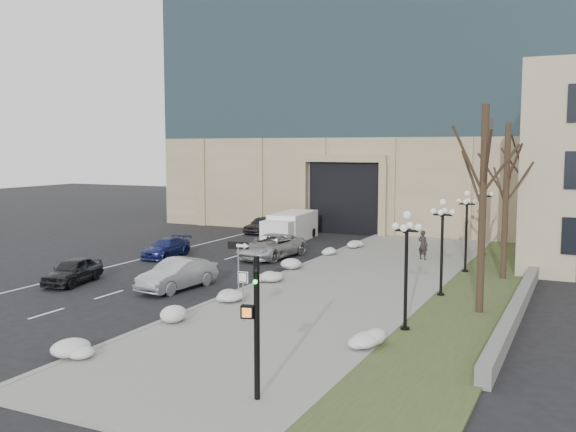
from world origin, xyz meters
name	(u,v)px	position (x,y,z in m)	size (l,w,h in m)	color
ground	(137,346)	(0.00, 0.00, 0.00)	(160.00, 160.00, 0.00)	black
sidewalk	(357,281)	(3.50, 14.00, 0.06)	(9.00, 40.00, 0.12)	gray
curb	(281,274)	(-1.00, 14.00, 0.07)	(0.30, 40.00, 0.14)	gray
grass_strip	(482,293)	(10.00, 14.00, 0.05)	(4.00, 40.00, 0.10)	#3A4723
stone_wall	(529,283)	(12.00, 16.00, 0.35)	(0.50, 30.00, 0.70)	slate
office_tower	(407,29)	(-2.01, 43.58, 18.49)	(40.00, 24.70, 36.00)	tan
car_a	(73,271)	(-9.97, 7.19, 0.69)	(1.62, 4.03, 1.37)	black
car_b	(177,274)	(-4.16, 8.44, 0.77)	(1.63, 4.69, 1.54)	#9EA1A5
car_c	(166,248)	(-10.48, 16.12, 0.61)	(1.72, 4.23, 1.23)	navy
car_d	(271,246)	(-4.10, 18.82, 0.77)	(2.56, 5.54, 1.54)	#BDBDBD
car_e	(262,225)	(-10.34, 29.45, 0.72)	(1.69, 4.20, 1.43)	#2C2B30
pedestrian	(423,245)	(5.15, 21.83, 1.05)	(0.68, 0.45, 1.87)	black
box_truck	(290,227)	(-6.35, 26.52, 1.03)	(2.85, 6.89, 2.13)	white
one_way_sign	(242,253)	(0.25, 7.32, 2.37)	(1.08, 0.31, 2.87)	slate
keep_sign	(243,286)	(2.02, 4.27, 1.60)	(0.47, 0.07, 2.17)	slate
traffic_signal	(256,331)	(6.37, -2.70, 2.09)	(0.72, 0.95, 4.20)	black
snow_clump_a	(67,356)	(-0.85, -2.55, 0.30)	(1.10, 1.60, 0.36)	white
snow_clump_b	(174,318)	(-0.43, 2.94, 0.30)	(1.10, 1.60, 0.36)	white
snow_clump_c	(225,296)	(-0.56, 7.15, 0.30)	(1.10, 1.60, 0.36)	white
snow_clump_d	(271,278)	(-0.51, 11.75, 0.30)	(1.10, 1.60, 0.36)	white
snow_clump_e	(295,266)	(-0.87, 15.50, 0.30)	(1.10, 1.60, 0.36)	white
snow_clump_f	(330,252)	(-0.78, 20.89, 0.30)	(1.10, 1.60, 0.36)	white
snow_clump_g	(355,245)	(-0.40, 24.67, 0.30)	(1.10, 1.60, 0.36)	white
snow_clump_h	(362,342)	(7.53, 3.14, 0.30)	(1.10, 1.60, 0.36)	white
lamppost_a	(406,254)	(8.30, 6.00, 3.07)	(1.18, 1.18, 4.76)	black
lamppost_b	(442,234)	(8.30, 12.50, 3.07)	(1.18, 1.18, 4.76)	black
lamppost_c	(467,220)	(8.30, 19.00, 3.07)	(1.18, 1.18, 4.76)	black
lamppost_d	(484,210)	(8.30, 25.50, 3.07)	(1.18, 1.18, 4.76)	black
tree_near	(484,180)	(10.50, 10.00, 5.83)	(3.20, 3.20, 9.00)	black
tree_mid	(507,179)	(10.50, 18.00, 5.50)	(3.20, 3.20, 8.50)	black
tree_far	(522,164)	(10.50, 26.00, 6.15)	(3.20, 3.20, 9.50)	black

